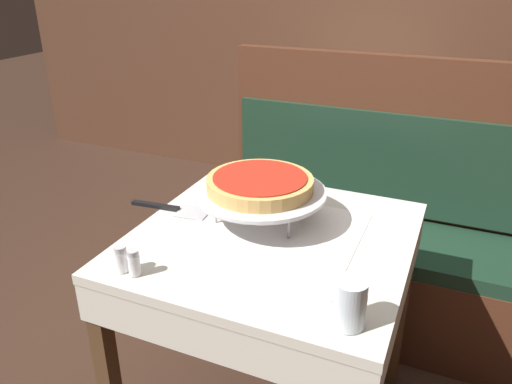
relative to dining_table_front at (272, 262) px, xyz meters
The scene contains 11 objects.
dining_table_front is the anchor object (origin of this frame).
dining_table_rear 1.61m from the dining_table_front, 93.71° to the left, with size 0.72×0.72×0.76m.
booth_bench 0.82m from the dining_table_front, 75.70° to the left, with size 1.41×0.47×1.16m.
back_wall_panel 2.23m from the dining_table_front, 90.00° to the left, with size 6.00×0.04×2.40m, color #4C2D1E.
pizza_pan_stand 0.21m from the dining_table_front, 135.35° to the left, with size 0.41×0.41×0.10m.
deep_dish_pizza 0.24m from the dining_table_front, 135.35° to the left, with size 0.32×0.32×0.05m.
pizza_server 0.37m from the dining_table_front, behind, with size 0.27×0.10×0.01m.
water_glass_near 0.46m from the dining_table_front, 45.54° to the right, with size 0.08×0.08×0.11m.
salt_shaker 0.46m from the dining_table_front, 130.63° to the right, with size 0.03×0.03×0.07m.
pepper_shaker 0.44m from the dining_table_front, 126.46° to the right, with size 0.03×0.03×0.07m.
condiment_caddy 1.70m from the dining_table_front, 95.19° to the left, with size 0.12×0.12×0.16m.
Camera 1 is at (0.47, -1.21, 1.49)m, focal length 35.00 mm.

